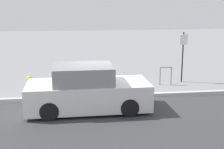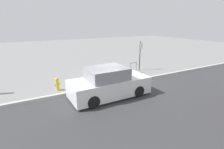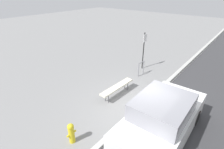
{
  "view_description": "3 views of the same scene",
  "coord_description": "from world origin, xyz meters",
  "px_view_note": "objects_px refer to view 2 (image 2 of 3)",
  "views": [
    {
      "loc": [
        -1.16,
        -11.45,
        3.6
      ],
      "look_at": [
        0.33,
        0.05,
        0.92
      ],
      "focal_mm": 50.0,
      "sensor_mm": 36.0,
      "label": 1
    },
    {
      "loc": [
        -4.62,
        -8.76,
        3.75
      ],
      "look_at": [
        0.38,
        0.33,
        0.61
      ],
      "focal_mm": 28.0,
      "sensor_mm": 36.0,
      "label": 2
    },
    {
      "loc": [
        -5.34,
        -2.86,
        4.69
      ],
      "look_at": [
        0.34,
        1.73,
        1.02
      ],
      "focal_mm": 28.0,
      "sensor_mm": 36.0,
      "label": 3
    }
  ],
  "objects_px": {
    "bench": "(104,73)",
    "sign_post": "(140,53)",
    "fire_hydrant": "(57,84)",
    "parked_car_near": "(109,84)",
    "bike_rack": "(133,67)"
  },
  "relations": [
    {
      "from": "bench",
      "to": "sign_post",
      "type": "relative_size",
      "value": 0.9
    },
    {
      "from": "fire_hydrant",
      "to": "parked_car_near",
      "type": "distance_m",
      "value": 3.07
    },
    {
      "from": "sign_post",
      "to": "fire_hydrant",
      "type": "relative_size",
      "value": 3.01
    },
    {
      "from": "fire_hydrant",
      "to": "sign_post",
      "type": "bearing_deg",
      "value": 10.16
    },
    {
      "from": "sign_post",
      "to": "fire_hydrant",
      "type": "bearing_deg",
      "value": -169.84
    },
    {
      "from": "parked_car_near",
      "to": "sign_post",
      "type": "bearing_deg",
      "value": 35.87
    },
    {
      "from": "fire_hydrant",
      "to": "bench",
      "type": "bearing_deg",
      "value": 9.87
    },
    {
      "from": "bench",
      "to": "sign_post",
      "type": "height_order",
      "value": "sign_post"
    },
    {
      "from": "sign_post",
      "to": "parked_car_near",
      "type": "relative_size",
      "value": 0.56
    },
    {
      "from": "bike_rack",
      "to": "parked_car_near",
      "type": "relative_size",
      "value": 0.2
    },
    {
      "from": "sign_post",
      "to": "fire_hydrant",
      "type": "xyz_separation_m",
      "value": [
        -6.72,
        -1.2,
        -0.98
      ]
    },
    {
      "from": "bench",
      "to": "fire_hydrant",
      "type": "xyz_separation_m",
      "value": [
        -3.21,
        -0.56,
        -0.04
      ]
    },
    {
      "from": "sign_post",
      "to": "fire_hydrant",
      "type": "distance_m",
      "value": 6.9
    },
    {
      "from": "bike_rack",
      "to": "bench",
      "type": "bearing_deg",
      "value": -174.9
    },
    {
      "from": "bench",
      "to": "parked_car_near",
      "type": "distance_m",
      "value": 2.91
    }
  ]
}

